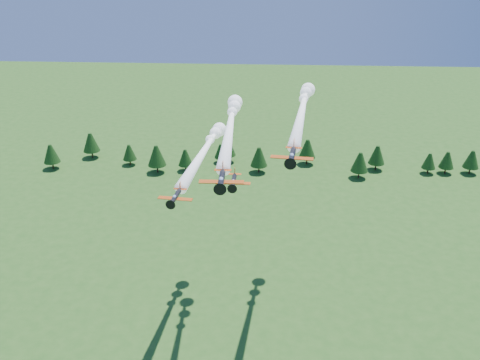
# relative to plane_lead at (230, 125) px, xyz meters

# --- Properties ---
(plane_lead) EXTENTS (7.75, 52.02, 3.70)m
(plane_lead) POSITION_rel_plane_lead_xyz_m (0.00, 0.00, 0.00)
(plane_lead) COLOR black
(plane_lead) RESTS_ON ground
(plane_left) EXTENTS (9.93, 46.02, 3.70)m
(plane_left) POSITION_rel_plane_lead_xyz_m (-6.56, 7.18, -8.67)
(plane_left) COLOR black
(plane_left) RESTS_ON ground
(plane_right) EXTENTS (11.27, 53.14, 3.70)m
(plane_right) POSITION_rel_plane_lead_xyz_m (16.23, 9.78, 0.88)
(plane_right) COLOR black
(plane_right) RESTS_ON ground
(plane_slot) EXTENTS (7.13, 7.79, 2.52)m
(plane_slot) POSITION_rel_plane_lead_xyz_m (1.45, -11.25, -8.45)
(plane_slot) COLOR black
(plane_slot) RESTS_ON ground
(treeline) EXTENTS (174.65, 21.60, 11.41)m
(treeline) POSITION_rel_plane_lead_xyz_m (2.60, 89.04, -42.75)
(treeline) COLOR #382314
(treeline) RESTS_ON ground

